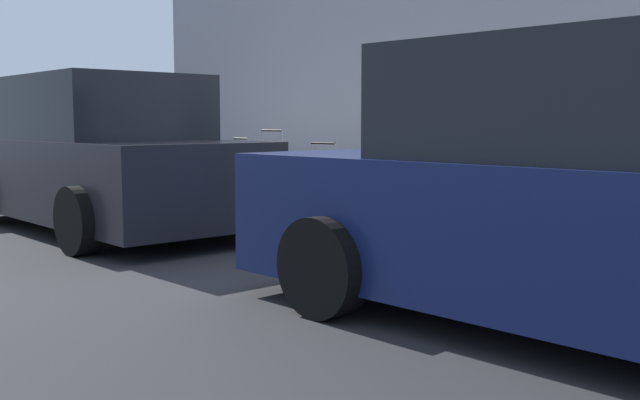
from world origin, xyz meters
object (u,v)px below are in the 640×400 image
object	(u,v)px
suitcase_black_10	(272,179)
parked_car_charcoal_1	(102,159)
suitcase_navy_11	(241,181)
suitcase_olive_5	(436,191)
suitcase_teal_2	(601,211)
suitcase_black_3	(534,209)
suitcase_navy_4	(481,202)
suitcase_maroon_8	(323,186)
parked_car_navy_0	(623,201)
fire_hydrant	(207,168)
suitcase_teal_9	(295,183)
suitcase_silver_6	(402,193)
bollard_post	(174,169)
suitcase_red_7	(360,196)

from	to	relation	value
suitcase_black_10	parked_car_charcoal_1	distance (m)	2.18
suitcase_navy_11	suitcase_olive_5	bearing A→B (deg)	179.19
suitcase_teal_2	parked_car_charcoal_1	world-z (taller)	parked_car_charcoal_1
suitcase_teal_2	suitcase_black_10	distance (m)	4.37
suitcase_teal_2	suitcase_black_3	xyz separation A→B (m)	(0.57, 0.11, -0.02)
suitcase_teal_2	suitcase_olive_5	world-z (taller)	suitcase_olive_5
suitcase_navy_4	parked_car_charcoal_1	size ratio (longest dim) A/B	0.21
suitcase_teal_2	suitcase_black_10	xyz separation A→B (m)	(4.37, -0.02, 0.03)
suitcase_maroon_8	parked_car_navy_0	bearing A→B (deg)	155.77
suitcase_black_3	fire_hydrant	size ratio (longest dim) A/B	1.02
suitcase_teal_2	suitcase_olive_5	bearing A→B (deg)	3.52
suitcase_maroon_8	suitcase_black_10	size ratio (longest dim) A/B	0.86
suitcase_teal_9	parked_car_charcoal_1	distance (m)	2.27
suitcase_silver_6	suitcase_maroon_8	world-z (taller)	suitcase_maroon_8
bollard_post	parked_car_navy_0	distance (m)	7.64
parked_car_navy_0	suitcase_navy_4	bearing A→B (deg)	-41.51
suitcase_silver_6	suitcase_maroon_8	distance (m)	1.12
suitcase_navy_11	suitcase_navy_4	bearing A→B (deg)	179.30
suitcase_teal_2	suitcase_silver_6	bearing A→B (deg)	-0.11
suitcase_silver_6	fire_hydrant	distance (m)	3.50
bollard_post	suitcase_teal_9	bearing A→B (deg)	-177.27
suitcase_black_3	suitcase_black_10	bearing A→B (deg)	-2.04
bollard_post	suitcase_olive_5	bearing A→B (deg)	-179.02
suitcase_navy_4	suitcase_navy_11	size ratio (longest dim) A/B	1.06
suitcase_maroon_8	fire_hydrant	xyz separation A→B (m)	(2.39, -0.06, 0.10)
suitcase_teal_2	suitcase_olive_5	size ratio (longest dim) A/B	0.78
suitcase_navy_4	suitcase_red_7	world-z (taller)	suitcase_navy_4
suitcase_navy_4	suitcase_silver_6	distance (m)	1.06
suitcase_navy_11	parked_car_charcoal_1	distance (m)	2.05
suitcase_black_3	suitcase_maroon_8	world-z (taller)	suitcase_maroon_8
suitcase_teal_2	parked_car_navy_0	world-z (taller)	parked_car_navy_0
parked_car_navy_0	suitcase_red_7	bearing A→B (deg)	-27.69
suitcase_navy_4	parked_car_navy_0	xyz separation A→B (m)	(-2.23, 1.97, 0.32)
fire_hydrant	bollard_post	world-z (taller)	fire_hydrant
suitcase_black_3	suitcase_red_7	bearing A→B (deg)	-1.37
suitcase_teal_2	parked_car_navy_0	distance (m)	2.36
suitcase_maroon_8	suitcase_navy_11	bearing A→B (deg)	-1.39
suitcase_teal_9	suitcase_olive_5	bearing A→B (deg)	178.98
suitcase_olive_5	suitcase_red_7	distance (m)	1.09
suitcase_teal_2	bollard_post	distance (m)	6.32
fire_hydrant	suitcase_maroon_8	bearing A→B (deg)	178.48
suitcase_black_3	parked_car_charcoal_1	bearing A→B (deg)	24.63
suitcase_navy_4	parked_car_navy_0	distance (m)	2.99
suitcase_olive_5	suitcase_navy_11	xyz separation A→B (m)	(3.23, -0.05, -0.09)
suitcase_navy_11	fire_hydrant	xyz separation A→B (m)	(0.80, -0.02, 0.13)
suitcase_black_10	fire_hydrant	size ratio (longest dim) A/B	1.20
suitcase_black_3	parked_car_navy_0	bearing A→B (deg)	130.12
suitcase_silver_6	fire_hydrant	bearing A→B (deg)	0.60
fire_hydrant	suitcase_olive_5	bearing A→B (deg)	179.00
bollard_post	suitcase_silver_6	bearing A→B (deg)	-177.40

